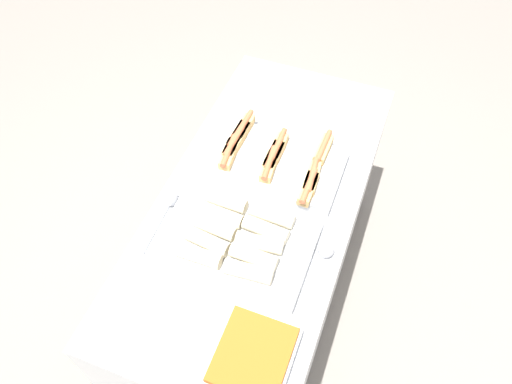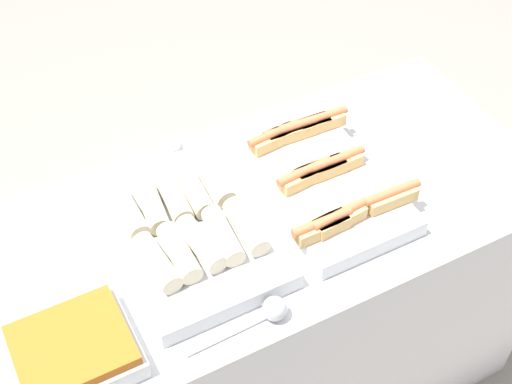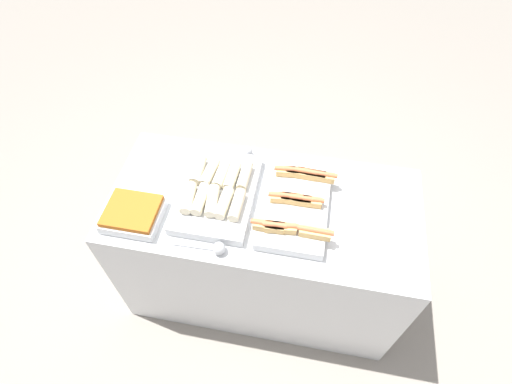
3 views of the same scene
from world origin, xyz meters
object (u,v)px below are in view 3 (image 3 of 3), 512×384
tray_wraps (217,191)px  serving_spoon_near (217,248)px  serving_spoon_far (245,152)px  tray_side_front (133,214)px  tray_hotdogs (296,203)px

tray_wraps → serving_spoon_near: size_ratio=2.09×
serving_spoon_near → serving_spoon_far: size_ratio=0.95×
serving_spoon_far → tray_side_front: bearing=-131.0°
tray_hotdogs → serving_spoon_near: (-0.31, -0.30, -0.01)m
serving_spoon_near → tray_hotdogs: bearing=44.1°
tray_hotdogs → serving_spoon_far: size_ratio=2.02×
serving_spoon_near → serving_spoon_far: same height
tray_wraps → serving_spoon_near: tray_wraps is taller
tray_hotdogs → tray_wraps: size_ratio=1.02×
tray_side_front → serving_spoon_near: bearing=-13.3°
tray_side_front → serving_spoon_near: size_ratio=1.04×
tray_hotdogs → serving_spoon_near: tray_hotdogs is taller
tray_hotdogs → tray_wraps: tray_wraps is taller
tray_side_front → serving_spoon_far: tray_side_front is taller
tray_side_front → serving_spoon_near: tray_side_front is taller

